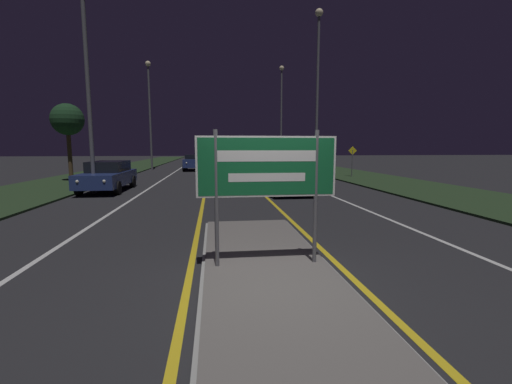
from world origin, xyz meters
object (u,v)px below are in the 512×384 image
at_px(streetlight_right_far, 281,106).
at_px(car_receding_0, 286,175).
at_px(streetlight_left_near, 87,69).
at_px(car_approaching_1, 194,162).
at_px(highway_sign, 267,171).
at_px(streetlight_left_far, 150,104).
at_px(car_approaching_0, 108,176).
at_px(car_receding_1, 263,167).
at_px(car_receding_2, 280,160).
at_px(streetlight_right_near, 318,73).
at_px(warning_sign, 352,158).

relative_size(streetlight_right_far, car_receding_0, 2.40).
xyz_separation_m(streetlight_left_near, car_approaching_1, (3.63, 15.48, -4.68)).
bearing_deg(highway_sign, car_receding_0, 76.12).
relative_size(car_receding_0, car_approaching_1, 1.05).
bearing_deg(streetlight_left_far, car_approaching_0, -87.58).
relative_size(highway_sign, car_receding_0, 0.54).
bearing_deg(car_approaching_0, car_receding_0, -11.82).
distance_m(streetlight_left_near, streetlight_right_far, 23.95).
relative_size(highway_sign, streetlight_left_near, 0.26).
height_order(streetlight_right_far, car_receding_1, streetlight_right_far).
relative_size(highway_sign, car_receding_2, 0.53).
xyz_separation_m(car_receding_1, car_approaching_0, (-8.52, -6.42, 0.02)).
relative_size(streetlight_left_near, car_approaching_0, 1.92).
relative_size(streetlight_left_near, car_receding_0, 2.04).
bearing_deg(streetlight_right_far, streetlight_left_far, -164.98).
bearing_deg(streetlight_left_far, highway_sign, -76.39).
relative_size(car_receding_2, car_approaching_0, 0.95).
height_order(streetlight_left_far, streetlight_right_near, streetlight_right_near).
distance_m(car_receding_0, car_receding_1, 8.17).
bearing_deg(car_approaching_1, car_receding_0, -72.63).
relative_size(streetlight_right_near, car_receding_0, 2.59).
relative_size(streetlight_left_far, car_approaching_0, 2.10).
relative_size(streetlight_right_far, car_receding_1, 2.21).
bearing_deg(car_receding_0, streetlight_left_far, 117.24).
xyz_separation_m(streetlight_left_far, streetlight_right_far, (12.97, 3.48, 0.40)).
relative_size(car_receding_1, car_approaching_1, 1.14).
bearing_deg(highway_sign, car_receding_2, 78.45).
height_order(highway_sign, warning_sign, highway_sign).
bearing_deg(warning_sign, car_approaching_1, 141.89).
relative_size(streetlight_left_near, warning_sign, 4.30).
bearing_deg(streetlight_left_near, car_approaching_0, 72.63).
bearing_deg(car_receding_2, car_receding_0, -100.39).
xyz_separation_m(streetlight_right_far, car_approaching_0, (-12.30, -19.30, -5.72)).
height_order(streetlight_right_near, streetlight_right_far, streetlight_right_near).
xyz_separation_m(streetlight_right_far, car_receding_2, (-0.26, -1.06, -5.69)).
bearing_deg(streetlight_right_far, highway_sign, -101.62).
height_order(car_receding_2, car_approaching_0, car_receding_2).
bearing_deg(car_receding_1, warning_sign, -7.89).
xyz_separation_m(car_approaching_1, warning_sign, (11.31, -8.87, 0.57)).
xyz_separation_m(streetlight_right_near, car_approaching_1, (-8.99, 7.93, -6.40)).
bearing_deg(car_receding_0, car_receding_1, 88.98).
relative_size(streetlight_right_near, car_approaching_0, 2.43).
height_order(streetlight_left_far, car_approaching_0, streetlight_left_far).
xyz_separation_m(car_receding_0, car_receding_2, (3.67, 19.99, -0.03)).
relative_size(car_receding_0, car_receding_2, 0.98).
xyz_separation_m(car_approaching_0, car_approaching_1, (3.31, 14.45, 0.03)).
xyz_separation_m(streetlight_left_near, car_approaching_0, (0.32, 1.03, -4.71)).
height_order(streetlight_left_far, streetlight_right_far, streetlight_right_far).
height_order(highway_sign, streetlight_left_near, streetlight_left_near).
bearing_deg(streetlight_left_far, streetlight_right_far, 15.02).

